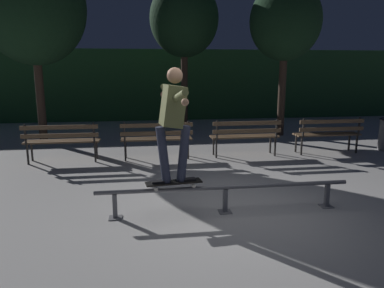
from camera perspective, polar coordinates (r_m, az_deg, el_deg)
The scene contains 12 objects.
ground_plane at distance 5.44m, azimuth 5.05°, elevation -10.34°, with size 90.00×90.00×0.00m, color #ADAAA8.
hedge_backdrop at distance 15.07m, azimuth -3.60°, elevation 9.18°, with size 24.00×1.20×2.73m, color #234C28.
grind_rail at distance 5.31m, azimuth 5.19°, elevation -7.37°, with size 3.65×0.18×0.40m.
skateboard at distance 5.14m, azimuth -2.84°, elevation -5.99°, with size 0.80×0.30×0.09m.
skateboarder at distance 4.94m, azimuth -2.92°, elevation 4.42°, with size 0.63×1.40×1.56m.
park_bench_leftmost at distance 8.46m, azimuth -19.57°, elevation 0.83°, with size 1.60×0.42×0.88m.
park_bench_left_center at distance 8.29m, azimuth -5.51°, elevation 1.25°, with size 1.60×0.42×0.88m.
park_bench_right_center at distance 8.63m, azimuth 8.29°, elevation 1.59°, with size 1.60×0.42×0.88m.
park_bench_rightmost at distance 9.41m, azimuth 20.42°, elevation 1.82°, with size 1.60×0.42×0.88m.
tree_far_right at distance 11.58m, azimuth 14.26°, elevation 17.86°, with size 2.07×2.07×4.50m.
tree_far_left at distance 10.99m, azimuth -23.44°, elevation 18.85°, with size 2.71×2.71×5.08m.
tree_behind_benches at distance 12.57m, azimuth -1.23°, elevation 18.76°, with size 2.23×2.23×4.82m.
Camera 1 is at (-1.17, -4.91, 2.05)m, focal length 34.42 mm.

